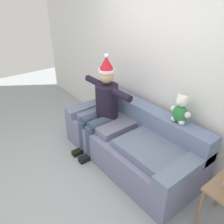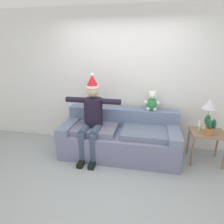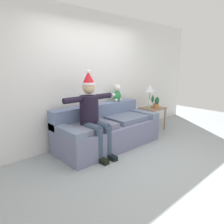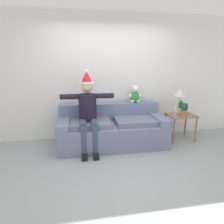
% 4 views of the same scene
% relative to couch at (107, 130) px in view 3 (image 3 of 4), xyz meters
% --- Properties ---
extents(ground_plane, '(10.00, 10.00, 0.00)m').
position_rel_couch_xyz_m(ground_plane, '(0.00, -1.01, -0.33)').
color(ground_plane, '#949CA0').
extents(back_wall, '(7.00, 0.10, 2.70)m').
position_rel_couch_xyz_m(back_wall, '(0.00, 0.54, 1.02)').
color(back_wall, silver).
rests_on(back_wall, ground_plane).
extents(couch, '(2.15, 0.92, 0.82)m').
position_rel_couch_xyz_m(couch, '(0.00, 0.00, 0.00)').
color(couch, slate).
rests_on(couch, ground_plane).
extents(person_seated, '(1.02, 0.77, 1.55)m').
position_rel_couch_xyz_m(person_seated, '(-0.49, -0.16, 0.46)').
color(person_seated, black).
rests_on(person_seated, ground_plane).
extents(teddy_bear, '(0.29, 0.17, 0.38)m').
position_rel_couch_xyz_m(teddy_bear, '(0.56, 0.29, 0.66)').
color(teddy_bear, '#2D7E41').
rests_on(teddy_bear, couch).
extents(side_table, '(0.57, 0.47, 0.57)m').
position_rel_couch_xyz_m(side_table, '(1.54, 0.02, 0.15)').
color(side_table, '#88684F').
rests_on(side_table, ground_plane).
extents(table_lamp, '(0.24, 0.24, 0.57)m').
position_rel_couch_xyz_m(table_lamp, '(1.52, 0.12, 0.69)').
color(table_lamp, '#AFB48A').
rests_on(table_lamp, side_table).
extents(potted_plant, '(0.21, 0.24, 0.32)m').
position_rel_couch_xyz_m(potted_plant, '(1.52, -0.07, 0.39)').
color(potted_plant, '#A36437').
rests_on(potted_plant, side_table).
extents(candle_tall, '(0.04, 0.04, 0.20)m').
position_rel_couch_xyz_m(candle_tall, '(1.38, 0.00, 0.37)').
color(candle_tall, beige).
rests_on(candle_tall, side_table).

